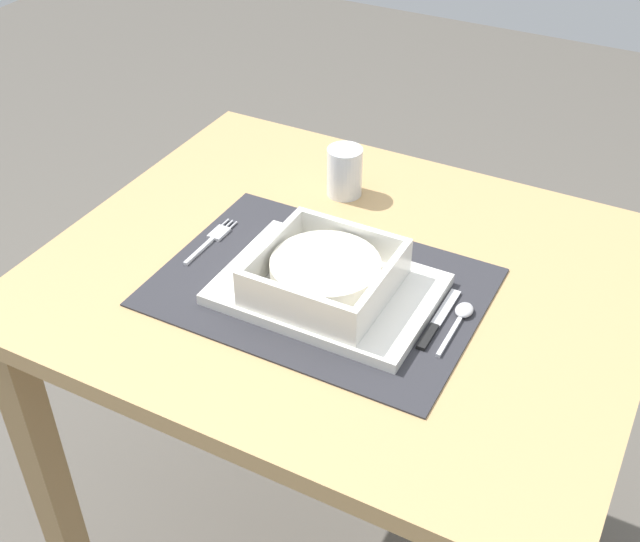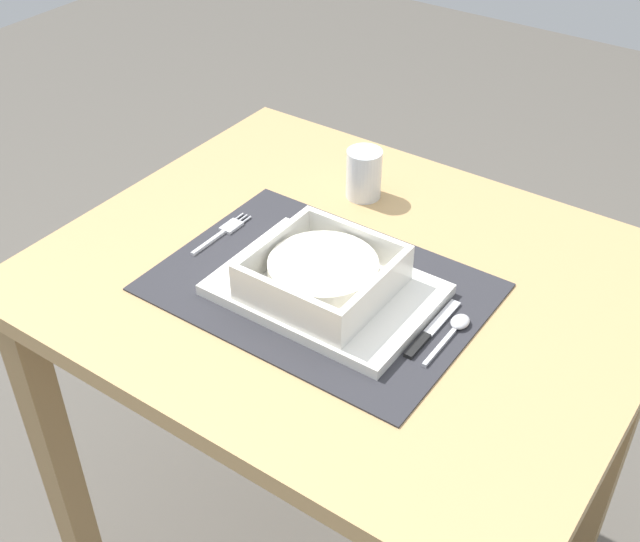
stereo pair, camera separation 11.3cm
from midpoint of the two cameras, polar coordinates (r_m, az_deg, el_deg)
name	(u,v)px [view 2 (the right image)]	position (r m, az deg, el deg)	size (l,w,h in m)	color
dining_table	(346,332)	(1.26, 4.43, -4.43)	(0.86, 0.71, 0.74)	tan
placemat	(320,287)	(1.15, 2.82, -1.24)	(0.45, 0.33, 0.00)	#2D2D33
serving_plate	(326,290)	(1.13, 3.30, -1.42)	(0.30, 0.21, 0.02)	white
porridge_bowl	(323,275)	(1.10, 3.15, -0.39)	(0.18, 0.18, 0.06)	white
fork	(225,231)	(1.26, -4.14, 2.74)	(0.02, 0.13, 0.00)	silver
spoon	(456,327)	(1.10, 12.46, -3.98)	(0.02, 0.11, 0.01)	silver
butter_knife	(430,332)	(1.09, 10.68, -4.34)	(0.01, 0.13, 0.01)	black
drinking_glass	(364,176)	(1.34, 5.54, 6.57)	(0.06, 0.06, 0.08)	white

